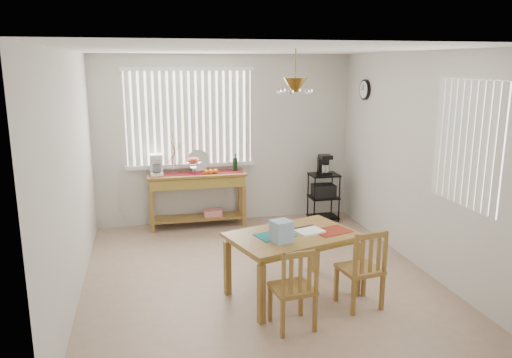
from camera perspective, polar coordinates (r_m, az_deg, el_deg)
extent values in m
cube|color=tan|center=(6.03, 0.24, -11.04)|extent=(4.00, 4.50, 0.01)
cube|color=silver|center=(7.84, -3.57, 4.56)|extent=(4.00, 0.10, 2.60)
cube|color=silver|center=(3.50, 8.86, -6.38)|extent=(4.00, 0.10, 2.60)
cube|color=silver|center=(5.54, -20.88, 0.15)|extent=(0.10, 4.50, 2.60)
cube|color=silver|center=(6.40, 18.46, 1.97)|extent=(0.10, 4.50, 2.60)
cube|color=white|center=(5.50, 0.27, 15.09)|extent=(4.00, 4.50, 0.10)
cube|color=white|center=(7.68, -7.62, 6.92)|extent=(1.90, 0.01, 1.40)
cube|color=white|center=(7.64, -14.37, 6.60)|extent=(0.07, 0.03, 1.40)
cube|color=white|center=(7.64, -13.57, 6.64)|extent=(0.07, 0.03, 1.40)
cube|color=white|center=(7.64, -12.78, 6.68)|extent=(0.07, 0.03, 1.40)
cube|color=white|center=(7.64, -11.98, 6.72)|extent=(0.07, 0.03, 1.40)
cube|color=white|center=(7.64, -11.18, 6.76)|extent=(0.07, 0.03, 1.40)
cube|color=white|center=(7.64, -10.39, 6.80)|extent=(0.07, 0.03, 1.40)
cube|color=white|center=(7.65, -9.59, 6.83)|extent=(0.07, 0.03, 1.40)
cube|color=white|center=(7.65, -8.80, 6.86)|extent=(0.07, 0.03, 1.40)
cube|color=white|center=(7.66, -8.01, 6.90)|extent=(0.07, 0.03, 1.40)
cube|color=white|center=(7.67, -7.22, 6.93)|extent=(0.07, 0.03, 1.40)
cube|color=white|center=(7.68, -6.43, 6.96)|extent=(0.07, 0.03, 1.40)
cube|color=white|center=(7.70, -5.64, 6.99)|extent=(0.07, 0.03, 1.40)
cube|color=white|center=(7.71, -4.86, 7.01)|extent=(0.07, 0.03, 1.40)
cube|color=white|center=(7.72, -4.08, 7.04)|extent=(0.07, 0.03, 1.40)
cube|color=white|center=(7.74, -3.30, 7.06)|extent=(0.07, 0.03, 1.40)
cube|color=white|center=(7.76, -2.52, 7.09)|extent=(0.07, 0.03, 1.40)
cube|color=white|center=(7.78, -1.75, 7.11)|extent=(0.07, 0.03, 1.40)
cube|color=white|center=(7.80, -0.99, 7.13)|extent=(0.07, 0.03, 1.40)
cube|color=white|center=(7.76, -7.44, 1.54)|extent=(1.98, 0.06, 0.06)
cube|color=white|center=(7.61, -7.77, 12.37)|extent=(1.98, 0.06, 0.06)
cube|color=white|center=(5.57, 22.98, 3.71)|extent=(0.01, 1.10, 1.30)
cube|color=white|center=(5.18, 26.05, 2.78)|extent=(0.03, 0.07, 1.30)
cube|color=white|center=(5.26, 25.31, 3.00)|extent=(0.03, 0.07, 1.30)
cube|color=white|center=(5.35, 24.59, 3.21)|extent=(0.03, 0.07, 1.30)
cube|color=white|center=(5.43, 23.89, 3.41)|extent=(0.03, 0.07, 1.30)
cube|color=white|center=(5.52, 23.22, 3.61)|extent=(0.03, 0.07, 1.30)
cube|color=white|center=(5.61, 22.57, 3.80)|extent=(0.03, 0.07, 1.30)
cube|color=white|center=(5.70, 21.94, 3.99)|extent=(0.03, 0.07, 1.30)
cube|color=white|center=(5.79, 21.33, 4.17)|extent=(0.03, 0.07, 1.30)
cube|color=white|center=(5.88, 20.73, 4.34)|extent=(0.03, 0.07, 1.30)
cube|color=white|center=(5.97, 20.16, 4.51)|extent=(0.03, 0.07, 1.30)
cylinder|color=black|center=(7.63, 12.34, 9.94)|extent=(0.04, 0.30, 0.30)
cylinder|color=white|center=(7.62, 12.18, 9.95)|extent=(0.01, 0.25, 0.25)
cylinder|color=brown|center=(5.02, 4.53, 12.73)|extent=(0.01, 0.01, 0.34)
cone|color=brown|center=(5.03, 4.49, 10.68)|extent=(0.24, 0.24, 0.14)
sphere|color=white|center=(5.08, 6.23, 9.99)|extent=(0.05, 0.05, 0.05)
sphere|color=white|center=(5.19, 4.88, 10.08)|extent=(0.05, 0.05, 0.05)
sphere|color=white|center=(5.14, 3.15, 10.08)|extent=(0.05, 0.05, 0.05)
sphere|color=white|center=(4.98, 2.70, 10.00)|extent=(0.05, 0.05, 0.05)
sphere|color=white|center=(4.87, 4.06, 9.91)|extent=(0.05, 0.05, 0.05)
sphere|color=white|center=(4.92, 5.87, 9.90)|extent=(0.05, 0.05, 0.05)
cube|color=olive|center=(7.60, -6.78, 0.49)|extent=(1.48, 0.42, 0.04)
cube|color=#A48735|center=(7.62, -6.76, -0.25)|extent=(1.43, 0.38, 0.15)
cube|color=olive|center=(7.53, -11.82, -3.71)|extent=(0.06, 0.06, 0.64)
cube|color=olive|center=(7.67, -1.38, -3.13)|extent=(0.06, 0.06, 0.64)
cube|color=olive|center=(7.84, -11.87, -3.04)|extent=(0.06, 0.06, 0.64)
cube|color=olive|center=(7.97, -1.84, -2.49)|extent=(0.06, 0.06, 0.64)
cube|color=olive|center=(7.77, -6.65, -4.38)|extent=(1.37, 0.36, 0.03)
cube|color=red|center=(7.78, -4.96, -3.85)|extent=(0.28, 0.20, 0.09)
cube|color=maroon|center=(7.59, -6.79, 0.65)|extent=(1.41, 0.23, 0.01)
cube|color=white|center=(7.55, -11.26, 0.58)|extent=(0.19, 0.22, 0.05)
cube|color=white|center=(7.60, -11.32, 1.55)|extent=(0.19, 0.07, 0.28)
cube|color=white|center=(7.48, -11.35, 2.56)|extent=(0.19, 0.20, 0.06)
cylinder|color=white|center=(7.51, -11.28, 1.16)|extent=(0.12, 0.12, 0.12)
cylinder|color=white|center=(7.56, -7.13, 0.93)|extent=(0.05, 0.05, 0.09)
cone|color=white|center=(7.54, -7.15, 1.58)|extent=(0.24, 0.24, 0.08)
sphere|color=red|center=(7.53, -6.81, 2.18)|extent=(0.07, 0.07, 0.07)
sphere|color=red|center=(7.57, -7.02, 2.23)|extent=(0.07, 0.07, 0.07)
sphere|color=red|center=(7.57, -7.37, 2.21)|extent=(0.07, 0.07, 0.07)
sphere|color=red|center=(7.52, -7.51, 2.15)|extent=(0.07, 0.07, 0.07)
sphere|color=red|center=(7.49, -7.31, 2.10)|extent=(0.07, 0.07, 0.07)
sphere|color=red|center=(7.49, -6.96, 2.12)|extent=(0.07, 0.07, 0.07)
sphere|color=orange|center=(7.53, -5.75, 0.84)|extent=(0.07, 0.07, 0.07)
sphere|color=orange|center=(7.54, -5.19, 0.86)|extent=(0.07, 0.07, 0.07)
sphere|color=orange|center=(7.55, -4.63, 0.89)|extent=(0.07, 0.07, 0.07)
cylinder|color=silver|center=(7.73, -6.61, 2.12)|extent=(0.33, 0.08, 0.33)
cylinder|color=white|center=(7.60, -9.27, 1.06)|extent=(0.07, 0.07, 0.13)
cylinder|color=#4C3823|center=(7.55, -9.34, 3.09)|extent=(0.08, 0.04, 0.41)
cylinder|color=#4C3823|center=(7.54, -9.35, 3.26)|extent=(0.13, 0.06, 0.45)
cylinder|color=#4C3823|center=(7.55, -9.33, 2.92)|extent=(0.16, 0.07, 0.33)
cylinder|color=#4C3823|center=(7.54, -9.35, 3.44)|extent=(0.05, 0.03, 0.51)
cylinder|color=#4C3823|center=(7.55, -9.33, 2.85)|extent=(0.20, 0.09, 0.29)
cylinder|color=black|center=(7.70, -2.39, 1.69)|extent=(0.07, 0.07, 0.21)
cylinder|color=black|center=(7.67, -2.40, 2.75)|extent=(0.03, 0.03, 0.07)
cylinder|color=black|center=(7.81, 6.71, -2.46)|extent=(0.02, 0.02, 0.76)
cylinder|color=black|center=(7.95, 9.49, -2.27)|extent=(0.02, 0.02, 0.76)
cylinder|color=black|center=(8.10, 5.95, -1.87)|extent=(0.02, 0.02, 0.76)
cylinder|color=black|center=(8.24, 8.66, -1.70)|extent=(0.02, 0.02, 0.76)
cube|color=black|center=(7.94, 7.79, 0.48)|extent=(0.45, 0.36, 0.03)
cube|color=black|center=(8.02, 7.71, -2.07)|extent=(0.45, 0.36, 0.02)
cube|color=black|center=(8.11, 7.64, -4.28)|extent=(0.45, 0.36, 0.02)
cube|color=black|center=(8.00, 7.73, -1.31)|extent=(0.34, 0.27, 0.20)
cube|color=black|center=(7.91, 7.84, 0.70)|extent=(0.18, 0.21, 0.04)
cube|color=black|center=(7.96, 7.69, 1.59)|extent=(0.18, 0.07, 0.27)
cube|color=black|center=(7.86, 7.90, 2.54)|extent=(0.18, 0.20, 0.06)
cylinder|color=silver|center=(7.89, 7.88, 1.26)|extent=(0.12, 0.12, 0.12)
cube|color=olive|center=(5.33, 4.19, -6.46)|extent=(1.49, 1.18, 0.04)
cube|color=#A48735|center=(5.34, 4.18, -6.93)|extent=(1.37, 1.06, 0.06)
cube|color=olive|center=(4.90, 0.63, -13.03)|extent=(0.08, 0.08, 0.60)
cube|color=olive|center=(5.54, 11.45, -10.08)|extent=(0.08, 0.08, 0.60)
cube|color=olive|center=(5.48, -3.28, -10.12)|extent=(0.08, 0.08, 0.60)
cube|color=olive|center=(6.06, 6.91, -7.86)|extent=(0.08, 0.08, 0.60)
cube|color=#156D77|center=(5.26, 2.22, -6.45)|extent=(0.45, 0.38, 0.01)
cube|color=maroon|center=(5.45, 8.69, -5.89)|extent=(0.45, 0.38, 0.01)
cube|color=white|center=(5.38, 6.12, -5.96)|extent=(0.33, 0.29, 0.02)
cube|color=black|center=(5.48, 5.38, -5.58)|extent=(0.27, 0.11, 0.03)
cube|color=#8BADCA|center=(5.05, 2.91, -5.98)|extent=(0.23, 0.23, 0.22)
cube|color=olive|center=(4.82, 4.18, -12.38)|extent=(0.42, 0.42, 0.04)
cube|color=olive|center=(5.10, 5.13, -13.43)|extent=(0.04, 0.04, 0.37)
cube|color=olive|center=(4.99, 1.62, -14.02)|extent=(0.04, 0.04, 0.37)
cube|color=olive|center=(4.84, 6.76, -15.02)|extent=(0.04, 0.04, 0.37)
cube|color=olive|center=(4.72, 3.06, -15.70)|extent=(0.04, 0.04, 0.37)
cube|color=olive|center=(4.65, 6.95, -10.39)|extent=(0.03, 0.03, 0.42)
cube|color=olive|center=(4.52, 3.17, -10.99)|extent=(0.03, 0.03, 0.42)
cube|color=olive|center=(4.51, 5.13, -8.59)|extent=(0.34, 0.06, 0.05)
cube|color=olive|center=(4.62, 6.12, -10.76)|extent=(0.04, 0.02, 0.33)
cube|color=olive|center=(4.59, 5.08, -10.93)|extent=(0.04, 0.02, 0.33)
cube|color=olive|center=(4.56, 4.03, -11.09)|extent=(0.04, 0.02, 0.33)
cube|color=olive|center=(5.29, 11.77, -10.05)|extent=(0.44, 0.44, 0.04)
cube|color=olive|center=(5.59, 12.22, -11.14)|extent=(0.04, 0.04, 0.38)
cube|color=olive|center=(5.43, 9.17, -11.77)|extent=(0.04, 0.04, 0.38)
cube|color=olive|center=(5.34, 14.21, -12.45)|extent=(0.04, 0.04, 0.38)
cube|color=olive|center=(5.17, 11.07, -13.17)|extent=(0.04, 0.04, 0.38)
cube|color=olive|center=(5.16, 14.55, -8.03)|extent=(0.04, 0.04, 0.43)
cube|color=olive|center=(4.98, 11.35, -8.63)|extent=(0.04, 0.04, 0.43)
cube|color=olive|center=(5.01, 13.08, -6.33)|extent=(0.36, 0.08, 0.06)
cube|color=olive|center=(5.13, 13.84, -8.38)|extent=(0.04, 0.02, 0.34)
cube|color=olive|center=(5.08, 12.96, -8.55)|extent=(0.04, 0.02, 0.34)
cube|color=olive|center=(5.03, 12.07, -8.72)|extent=(0.04, 0.02, 0.34)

